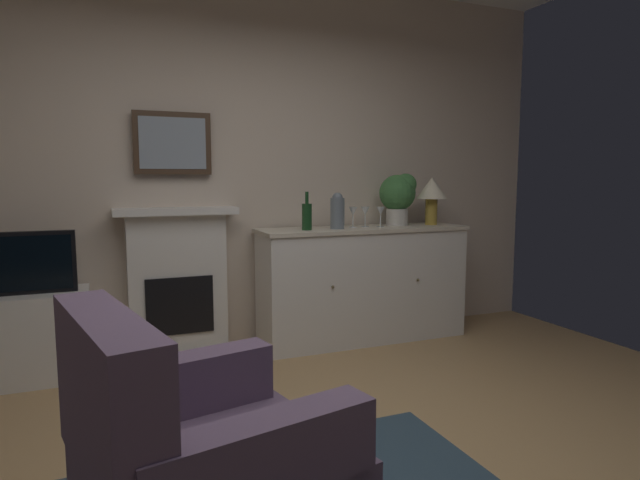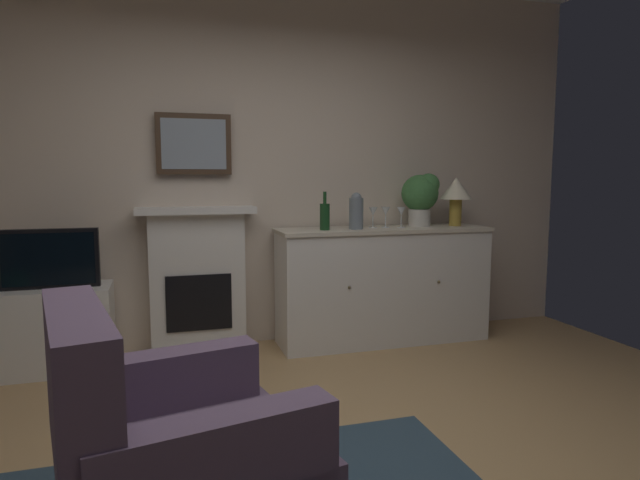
{
  "view_description": "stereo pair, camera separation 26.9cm",
  "coord_description": "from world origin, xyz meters",
  "px_view_note": "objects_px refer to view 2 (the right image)",
  "views": [
    {
      "loc": [
        -0.96,
        -1.92,
        1.31
      ],
      "look_at": [
        0.06,
        0.55,
        1.0
      ],
      "focal_mm": 29.95,
      "sensor_mm": 36.0,
      "label": 1
    },
    {
      "loc": [
        -0.71,
        -2.01,
        1.31
      ],
      "look_at": [
        0.06,
        0.55,
        1.0
      ],
      "focal_mm": 29.95,
      "sensor_mm": 36.0,
      "label": 2
    }
  ],
  "objects_px": {
    "table_lamp": "(456,192)",
    "tv_set": "(49,259)",
    "wine_glass_left": "(373,212)",
    "potted_plant_small": "(421,195)",
    "wine_bottle": "(325,216)",
    "armchair": "(170,457)",
    "fireplace_unit": "(198,280)",
    "sideboard_cabinet": "(383,285)",
    "tv_cabinet": "(54,329)",
    "wine_glass_center": "(386,212)",
    "framed_picture": "(194,144)",
    "vase_decorative": "(356,211)",
    "wine_glass_right": "(401,212)"
  },
  "relations": [
    {
      "from": "sideboard_cabinet",
      "to": "tv_cabinet",
      "type": "distance_m",
      "value": 2.42
    },
    {
      "from": "wine_glass_center",
      "to": "vase_decorative",
      "type": "bearing_deg",
      "value": -165.06
    },
    {
      "from": "tv_cabinet",
      "to": "potted_plant_small",
      "type": "xyz_separation_m",
      "value": [
        2.76,
        0.03,
        0.89
      ]
    },
    {
      "from": "tv_cabinet",
      "to": "tv_set",
      "type": "bearing_deg",
      "value": -90.0
    },
    {
      "from": "wine_glass_left",
      "to": "wine_glass_center",
      "type": "distance_m",
      "value": 0.11
    },
    {
      "from": "potted_plant_small",
      "to": "armchair",
      "type": "xyz_separation_m",
      "value": [
        -2.04,
        -2.18,
        -0.8
      ]
    },
    {
      "from": "wine_bottle",
      "to": "table_lamp",
      "type": "bearing_deg",
      "value": 2.44
    },
    {
      "from": "tv_set",
      "to": "potted_plant_small",
      "type": "height_order",
      "value": "potted_plant_small"
    },
    {
      "from": "fireplace_unit",
      "to": "armchair",
      "type": "relative_size",
      "value": 1.16
    },
    {
      "from": "fireplace_unit",
      "to": "framed_picture",
      "type": "distance_m",
      "value": 1.02
    },
    {
      "from": "sideboard_cabinet",
      "to": "wine_glass_left",
      "type": "distance_m",
      "value": 0.59
    },
    {
      "from": "fireplace_unit",
      "to": "wine_glass_center",
      "type": "distance_m",
      "value": 1.56
    },
    {
      "from": "table_lamp",
      "to": "sideboard_cabinet",
      "type": "bearing_deg",
      "value": -180.0
    },
    {
      "from": "sideboard_cabinet",
      "to": "potted_plant_small",
      "type": "distance_m",
      "value": 0.8
    },
    {
      "from": "wine_glass_right",
      "to": "tv_set",
      "type": "xyz_separation_m",
      "value": [
        -2.55,
        0.02,
        -0.27
      ]
    },
    {
      "from": "wine_glass_center",
      "to": "vase_decorative",
      "type": "relative_size",
      "value": 0.59
    },
    {
      "from": "table_lamp",
      "to": "armchair",
      "type": "distance_m",
      "value": 3.27
    },
    {
      "from": "fireplace_unit",
      "to": "armchair",
      "type": "distance_m",
      "value": 2.33
    },
    {
      "from": "wine_bottle",
      "to": "tv_cabinet",
      "type": "distance_m",
      "value": 2.05
    },
    {
      "from": "table_lamp",
      "to": "potted_plant_small",
      "type": "relative_size",
      "value": 0.93
    },
    {
      "from": "fireplace_unit",
      "to": "potted_plant_small",
      "type": "height_order",
      "value": "potted_plant_small"
    },
    {
      "from": "wine_bottle",
      "to": "wine_glass_left",
      "type": "bearing_deg",
      "value": 9.43
    },
    {
      "from": "table_lamp",
      "to": "tv_cabinet",
      "type": "bearing_deg",
      "value": 179.72
    },
    {
      "from": "sideboard_cabinet",
      "to": "wine_glass_center",
      "type": "bearing_deg",
      "value": 43.24
    },
    {
      "from": "table_lamp",
      "to": "vase_decorative",
      "type": "bearing_deg",
      "value": -176.79
    },
    {
      "from": "fireplace_unit",
      "to": "armchair",
      "type": "bearing_deg",
      "value": -96.1
    },
    {
      "from": "sideboard_cabinet",
      "to": "wine_glass_right",
      "type": "xyz_separation_m",
      "value": [
        0.14,
        -0.03,
        0.58
      ]
    },
    {
      "from": "tv_cabinet",
      "to": "tv_set",
      "type": "height_order",
      "value": "tv_set"
    },
    {
      "from": "tv_set",
      "to": "armchair",
      "type": "relative_size",
      "value": 0.65
    },
    {
      "from": "fireplace_unit",
      "to": "tv_set",
      "type": "relative_size",
      "value": 1.77
    },
    {
      "from": "wine_glass_right",
      "to": "armchair",
      "type": "xyz_separation_m",
      "value": [
        -1.82,
        -2.11,
        -0.66
      ]
    },
    {
      "from": "wine_glass_right",
      "to": "armchair",
      "type": "bearing_deg",
      "value": -130.91
    },
    {
      "from": "fireplace_unit",
      "to": "framed_picture",
      "type": "bearing_deg",
      "value": 90.0
    },
    {
      "from": "framed_picture",
      "to": "armchair",
      "type": "xyz_separation_m",
      "value": [
        -0.25,
        -2.36,
        -1.18
      ]
    },
    {
      "from": "vase_decorative",
      "to": "tv_set",
      "type": "height_order",
      "value": "vase_decorative"
    },
    {
      "from": "framed_picture",
      "to": "wine_glass_right",
      "type": "relative_size",
      "value": 3.33
    },
    {
      "from": "table_lamp",
      "to": "tv_set",
      "type": "distance_m",
      "value": 3.09
    },
    {
      "from": "wine_bottle",
      "to": "tv_set",
      "type": "distance_m",
      "value": 1.93
    },
    {
      "from": "tv_cabinet",
      "to": "potted_plant_small",
      "type": "relative_size",
      "value": 1.74
    },
    {
      "from": "wine_glass_right",
      "to": "potted_plant_small",
      "type": "height_order",
      "value": "potted_plant_small"
    },
    {
      "from": "armchair",
      "to": "sideboard_cabinet",
      "type": "bearing_deg",
      "value": 51.69
    },
    {
      "from": "fireplace_unit",
      "to": "wine_glass_left",
      "type": "xyz_separation_m",
      "value": [
        1.36,
        -0.16,
        0.5
      ]
    },
    {
      "from": "wine_glass_left",
      "to": "wine_glass_center",
      "type": "xyz_separation_m",
      "value": [
        0.11,
        0.0,
        0.0
      ]
    },
    {
      "from": "wine_glass_left",
      "to": "potted_plant_small",
      "type": "xyz_separation_m",
      "value": [
        0.43,
        0.02,
        0.13
      ]
    },
    {
      "from": "wine_glass_center",
      "to": "potted_plant_small",
      "type": "relative_size",
      "value": 0.38
    },
    {
      "from": "table_lamp",
      "to": "wine_glass_left",
      "type": "height_order",
      "value": "table_lamp"
    },
    {
      "from": "framed_picture",
      "to": "tv_set",
      "type": "distance_m",
      "value": 1.27
    },
    {
      "from": "framed_picture",
      "to": "sideboard_cabinet",
      "type": "distance_m",
      "value": 1.83
    },
    {
      "from": "armchair",
      "to": "potted_plant_small",
      "type": "bearing_deg",
      "value": 47.01
    },
    {
      "from": "table_lamp",
      "to": "potted_plant_small",
      "type": "distance_m",
      "value": 0.3
    }
  ]
}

